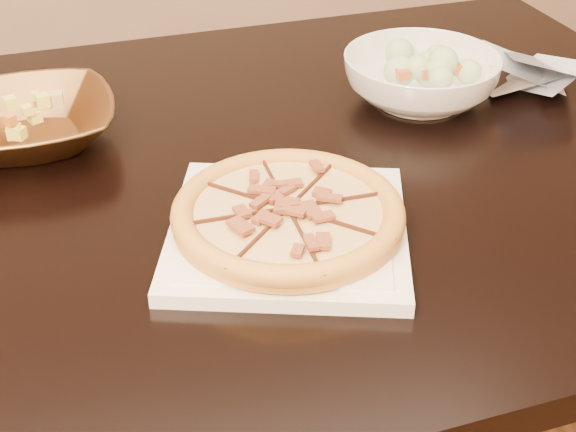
# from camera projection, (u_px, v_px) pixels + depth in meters

# --- Properties ---
(dining_table) EXTENTS (1.61, 1.10, 0.75)m
(dining_table) POSITION_uv_depth(u_px,v_px,m) (206.00, 227.00, 1.10)
(dining_table) COLOR black
(dining_table) RESTS_ON floor
(plate) EXTENTS (0.34, 0.34, 0.02)m
(plate) POSITION_uv_depth(u_px,v_px,m) (288.00, 230.00, 0.92)
(plate) COLOR white
(plate) RESTS_ON dining_table
(pizza) EXTENTS (0.27, 0.27, 0.03)m
(pizza) POSITION_uv_depth(u_px,v_px,m) (288.00, 213.00, 0.91)
(pizza) COLOR gold
(pizza) RESTS_ON plate
(bronze_bowl) EXTENTS (0.25, 0.25, 0.06)m
(bronze_bowl) POSITION_uv_depth(u_px,v_px,m) (28.00, 124.00, 1.10)
(bronze_bowl) COLOR brown
(bronze_bowl) RESTS_ON dining_table
(mixed_dish) EXTENTS (0.10, 0.11, 0.03)m
(mixed_dish) POSITION_uv_depth(u_px,v_px,m) (21.00, 95.00, 1.08)
(mixed_dish) COLOR tan
(mixed_dish) RESTS_ON bronze_bowl
(salad_bowl) EXTENTS (0.29, 0.29, 0.07)m
(salad_bowl) POSITION_uv_depth(u_px,v_px,m) (420.00, 79.00, 1.21)
(salad_bowl) COLOR white
(salad_bowl) RESTS_ON dining_table
(salad) EXTENTS (0.09, 0.11, 0.04)m
(salad) POSITION_uv_depth(u_px,v_px,m) (422.00, 45.00, 1.18)
(salad) COLOR beige
(salad) RESTS_ON salad_bowl
(cling_film) EXTENTS (0.20, 0.18, 0.05)m
(cling_film) POSITION_uv_depth(u_px,v_px,m) (536.00, 75.00, 1.25)
(cling_film) COLOR silver
(cling_film) RESTS_ON dining_table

